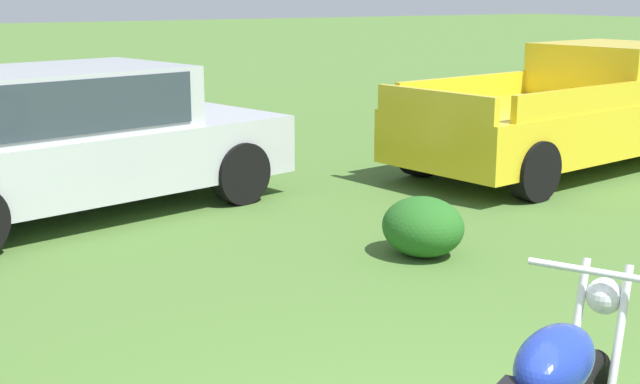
# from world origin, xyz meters

# --- Properties ---
(car_silver) EXTENTS (4.48, 2.62, 1.43)m
(car_silver) POSITION_xyz_m (0.15, 6.09, 0.80)
(car_silver) COLOR #B2B5BA
(car_silver) RESTS_ON ground
(pickup_truck_yellow) EXTENTS (5.15, 2.43, 1.49)m
(pickup_truck_yellow) POSITION_xyz_m (6.31, 5.20, 0.75)
(pickup_truck_yellow) COLOR gold
(pickup_truck_yellow) RESTS_ON ground
(shrub_low) EXTENTS (0.65, 0.71, 0.49)m
(shrub_low) POSITION_xyz_m (2.24, 3.18, 0.25)
(shrub_low) COLOR #235E1E
(shrub_low) RESTS_ON ground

